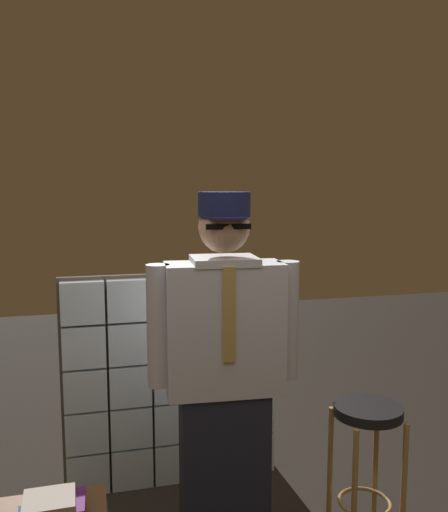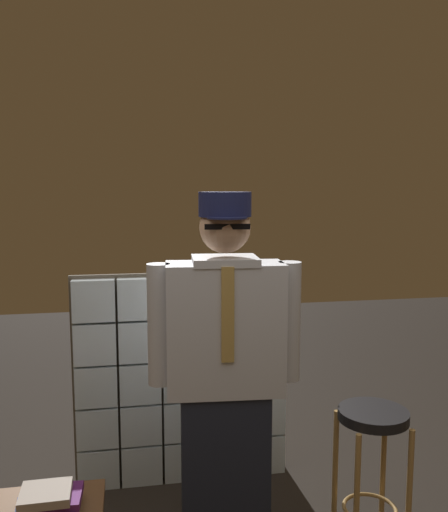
# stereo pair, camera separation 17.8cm
# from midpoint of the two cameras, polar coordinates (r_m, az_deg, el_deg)

# --- Properties ---
(glass_block_wall) EXTENTS (1.31, 0.10, 1.31)m
(glass_block_wall) POSITION_cam_midpoint_polar(r_m,az_deg,el_deg) (3.38, -2.80, -12.92)
(glass_block_wall) COLOR silver
(glass_block_wall) RESTS_ON ground
(standing_person) EXTENTS (0.71, 0.32, 1.78)m
(standing_person) POSITION_cam_midpoint_polar(r_m,az_deg,el_deg) (2.57, 2.12, -12.59)
(standing_person) COLOR #1E2333
(standing_person) RESTS_ON ground
(bar_stool) EXTENTS (0.34, 0.34, 0.73)m
(bar_stool) POSITION_cam_midpoint_polar(r_m,az_deg,el_deg) (2.92, 17.13, -18.63)
(bar_stool) COLOR black
(bar_stool) RESTS_ON ground
(book_stack) EXTENTS (0.26, 0.22, 0.11)m
(book_stack) POSITION_cam_midpoint_polar(r_m,az_deg,el_deg) (2.44, -15.91, -23.69)
(book_stack) COLOR navy
(book_stack) RESTS_ON side_table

